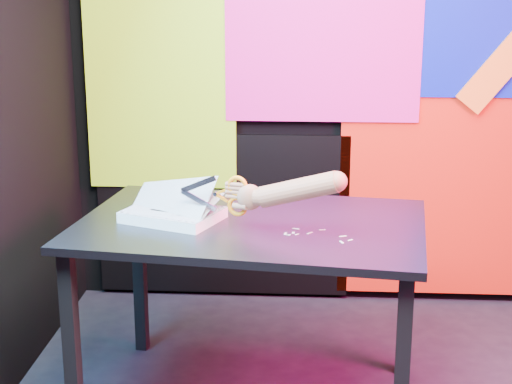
{
  "coord_description": "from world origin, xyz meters",
  "views": [
    {
      "loc": [
        -0.33,
        -2.4,
        1.61
      ],
      "look_at": [
        -0.51,
        0.38,
        0.87
      ],
      "focal_mm": 55.0,
      "sensor_mm": 36.0,
      "label": 1
    }
  ],
  "objects": [
    {
      "name": "backdrop",
      "position": [
        0.06,
        1.46,
        0.96
      ],
      "size": [
        2.88,
        0.05,
        2.08
      ],
      "color": "red",
      "rests_on": "ground"
    },
    {
      "name": "scissors",
      "position": [
        -0.58,
        0.3,
        0.88
      ],
      "size": [
        0.25,
        0.08,
        0.15
      ],
      "rotation": [
        0.0,
        0.0,
        -0.29
      ],
      "color": "#A6A8BB",
      "rests_on": "printout_stack"
    },
    {
      "name": "room",
      "position": [
        0.0,
        0.0,
        1.35
      ],
      "size": [
        3.01,
        3.01,
        2.71
      ],
      "color": "black",
      "rests_on": "ground"
    },
    {
      "name": "printout_stack",
      "position": [
        -0.82,
        0.4,
        0.77
      ],
      "size": [
        0.4,
        0.36,
        0.18
      ],
      "rotation": [
        0.0,
        0.0,
        -0.38
      ],
      "color": "white",
      "rests_on": "work_table"
    },
    {
      "name": "paper_clippings",
      "position": [
        -0.3,
        0.25,
        0.75
      ],
      "size": [
        0.24,
        0.16,
        0.0
      ],
      "color": "white",
      "rests_on": "work_table"
    },
    {
      "name": "work_table",
      "position": [
        -0.53,
        0.4,
        0.67
      ],
      "size": [
        1.38,
        1.01,
        0.75
      ],
      "rotation": [
        0.0,
        0.0,
        -0.13
      ],
      "color": "black",
      "rests_on": "ground"
    },
    {
      "name": "hand_forearm",
      "position": [
        -0.38,
        0.24,
        0.91
      ],
      "size": [
        0.42,
        0.16,
        0.17
      ],
      "rotation": [
        0.0,
        0.0,
        -0.29
      ],
      "color": "#A85D36",
      "rests_on": "work_table"
    }
  ]
}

